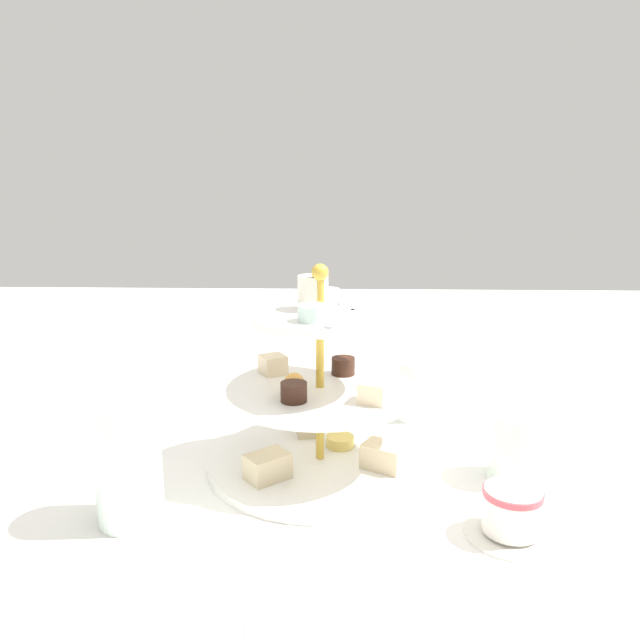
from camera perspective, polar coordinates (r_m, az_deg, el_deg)
ground_plane at (r=0.79m, az=0.00°, el=-13.20°), size 2.40×2.40×0.00m
tiered_serving_stand at (r=0.76m, az=-0.01°, el=-7.92°), size 0.28×0.28×0.25m
water_glass_tall_right at (r=0.68m, az=-17.22°, el=-12.37°), size 0.07×0.07×0.13m
water_glass_short_left at (r=0.78m, az=17.51°, el=-11.05°), size 0.06×0.06×0.08m
teacup_with_saucer at (r=0.67m, az=17.15°, el=-16.61°), size 0.09×0.09×0.05m
butter_knife_left at (r=1.00m, az=-10.99°, el=-7.49°), size 0.13×0.13×0.00m
butter_knife_right at (r=0.55m, az=2.98°, el=-26.14°), size 0.02×0.17×0.00m
water_glass_mid_back at (r=0.93m, az=8.47°, el=-6.26°), size 0.06×0.06×0.09m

